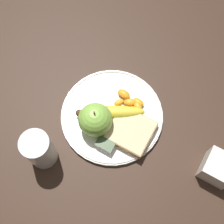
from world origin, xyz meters
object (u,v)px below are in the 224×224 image
object	(u,v)px
banana	(109,113)
fork	(108,115)
apple	(95,120)
plate	(112,116)
bread_slice	(131,131)
juice_glass	(40,150)
jam_packet	(106,143)
condiment_caddy	(218,168)

from	to	relation	value
banana	fork	bearing A→B (deg)	24.52
apple	banana	xyz separation A→B (m)	(-0.01, -0.04, -0.02)
plate	bread_slice	xyz separation A→B (m)	(-0.06, 0.02, 0.02)
juice_glass	bread_slice	size ratio (longest dim) A/B	1.10
plate	apple	xyz separation A→B (m)	(0.02, 0.04, 0.04)
jam_packet	juice_glass	bearing A→B (deg)	38.77
apple	juice_glass	bearing A→B (deg)	60.15
apple	jam_packet	world-z (taller)	apple
plate	fork	world-z (taller)	fork
banana	bread_slice	world-z (taller)	banana
fork	condiment_caddy	world-z (taller)	condiment_caddy
plate	juice_glass	bearing A→B (deg)	61.28
banana	condiment_caddy	world-z (taller)	condiment_caddy
plate	juice_glass	xyz separation A→B (m)	(0.09, 0.17, 0.04)
apple	condiment_caddy	size ratio (longest dim) A/B	1.37
apple	jam_packet	xyz separation A→B (m)	(-0.05, 0.03, -0.03)
plate	jam_packet	bearing A→B (deg)	109.26
juice_glass	condiment_caddy	world-z (taller)	juice_glass
bread_slice	jam_packet	world-z (taller)	same
jam_packet	condiment_caddy	size ratio (longest dim) A/B	0.65
condiment_caddy	plate	bearing A→B (deg)	0.18
apple	jam_packet	bearing A→B (deg)	146.85
plate	fork	xyz separation A→B (m)	(0.01, 0.01, 0.01)
bread_slice	fork	distance (m)	0.07
banana	bread_slice	distance (m)	0.07
bread_slice	apple	bearing A→B (deg)	17.35
juice_glass	jam_packet	distance (m)	0.15
jam_packet	bread_slice	bearing A→B (deg)	-122.80
juice_glass	jam_packet	bearing A→B (deg)	-141.23
plate	juice_glass	size ratio (longest dim) A/B	2.25
fork	jam_packet	size ratio (longest dim) A/B	3.08
plate	bread_slice	distance (m)	0.07
apple	fork	distance (m)	0.05
juice_glass	fork	bearing A→B (deg)	-116.86
fork	juice_glass	bearing A→B (deg)	-74.00
juice_glass	jam_packet	world-z (taller)	juice_glass
jam_packet	fork	bearing A→B (deg)	-62.60
plate	apple	distance (m)	0.07
bread_slice	condiment_caddy	xyz separation A→B (m)	(-0.21, -0.02, 0.01)
juice_glass	bread_slice	bearing A→B (deg)	-135.63
fork	jam_packet	distance (m)	0.08
plate	condiment_caddy	distance (m)	0.28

